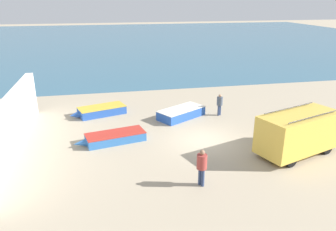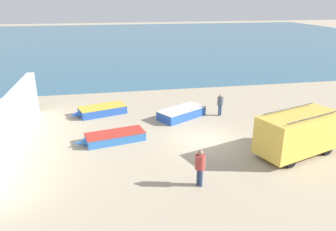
% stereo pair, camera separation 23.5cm
% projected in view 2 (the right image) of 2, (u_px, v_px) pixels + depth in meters
% --- Properties ---
extents(ground_plane, '(200.00, 200.00, 0.00)m').
position_uv_depth(ground_plane, '(203.00, 141.00, 20.11)').
color(ground_plane, tan).
extents(sea_water, '(120.00, 80.00, 0.01)m').
position_uv_depth(sea_water, '(131.00, 39.00, 68.09)').
color(sea_water, '#33607A').
rests_on(sea_water, ground_plane).
extents(harbor_wall, '(0.50, 12.94, 3.10)m').
position_uv_depth(harbor_wall, '(12.00, 124.00, 18.52)').
color(harbor_wall, silver).
rests_on(harbor_wall, ground_plane).
extents(parked_van, '(5.23, 3.47, 2.50)m').
position_uv_depth(parked_van, '(299.00, 133.00, 17.96)').
color(parked_van, gold).
rests_on(parked_van, ground_plane).
extents(fishing_rowboat_0, '(4.39, 2.15, 0.55)m').
position_uv_depth(fishing_rowboat_0, '(113.00, 137.00, 19.92)').
color(fishing_rowboat_0, '#2D66AD').
rests_on(fishing_rowboat_0, ground_plane).
extents(fishing_rowboat_1, '(4.24, 3.17, 0.68)m').
position_uv_depth(fishing_rowboat_1, '(183.00, 113.00, 23.94)').
color(fishing_rowboat_1, '#234CA3').
rests_on(fishing_rowboat_1, ground_plane).
extents(fishing_rowboat_2, '(4.24, 2.51, 0.61)m').
position_uv_depth(fishing_rowboat_2, '(101.00, 110.00, 24.52)').
color(fishing_rowboat_2, '#234CA3').
rests_on(fishing_rowboat_2, ground_plane).
extents(fisherman_0, '(0.43, 0.43, 1.63)m').
position_uv_depth(fisherman_0, '(220.00, 103.00, 24.06)').
color(fisherman_0, navy).
rests_on(fisherman_0, ground_plane).
extents(fisherman_1, '(0.48, 0.48, 1.81)m').
position_uv_depth(fisherman_1, '(200.00, 165.00, 14.97)').
color(fisherman_1, navy).
rests_on(fisherman_1, ground_plane).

